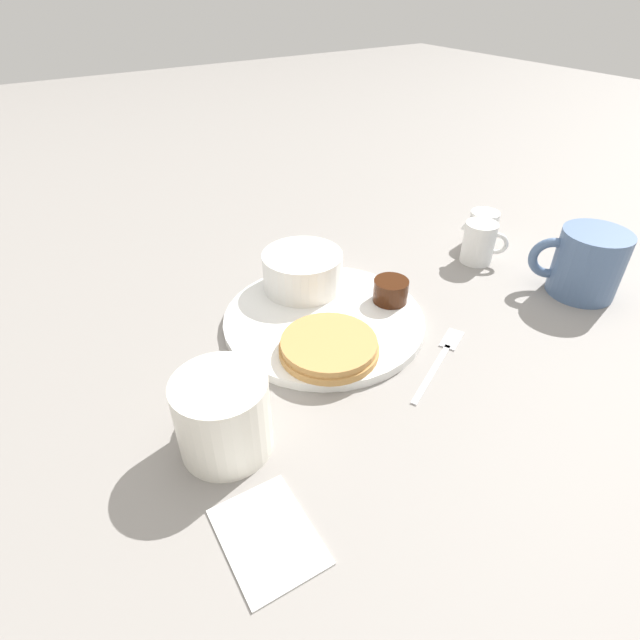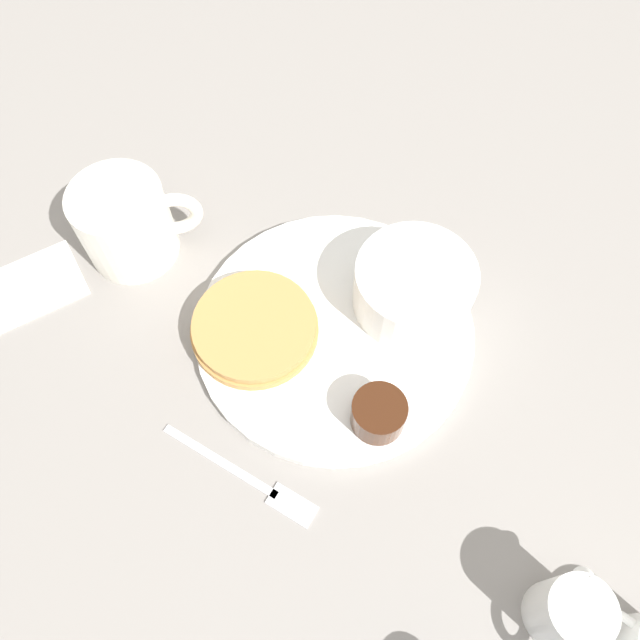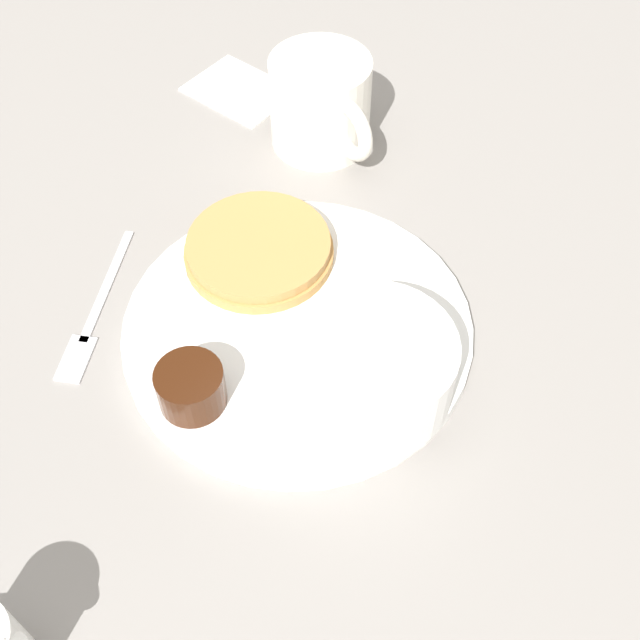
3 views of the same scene
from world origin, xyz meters
name	(u,v)px [view 2 (image 2 of 3)]	position (x,y,z in m)	size (l,w,h in m)	color
ground_plane	(335,333)	(0.00, 0.00, 0.00)	(4.00, 4.00, 0.00)	gray
plate	(335,330)	(0.00, 0.00, 0.01)	(0.27, 0.27, 0.01)	white
pancake_stack	(254,327)	(-0.07, 0.04, 0.02)	(0.12, 0.12, 0.02)	#B78447
bowl	(414,286)	(0.08, -0.02, 0.04)	(0.11, 0.11, 0.05)	white
syrup_cup	(379,414)	(-0.02, -0.10, 0.03)	(0.05, 0.05, 0.03)	#38190A
butter_ramekin	(437,299)	(0.09, -0.03, 0.03)	(0.05, 0.05, 0.05)	white
coffee_mug	(128,223)	(-0.12, 0.19, 0.04)	(0.12, 0.09, 0.08)	silver
creamer_pitcher_near	(568,613)	(0.01, -0.30, 0.03)	(0.06, 0.05, 0.07)	white
fork	(255,483)	(-0.14, -0.08, 0.00)	(0.08, 0.14, 0.00)	silver
napkin	(31,286)	(-0.23, 0.21, 0.00)	(0.10, 0.08, 0.00)	white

